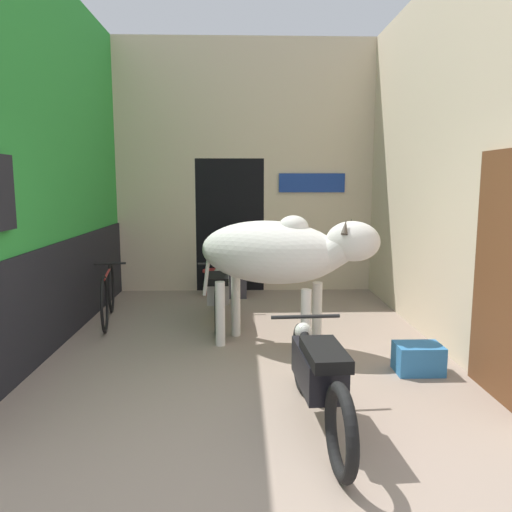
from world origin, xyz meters
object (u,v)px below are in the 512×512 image
shopkeeper_seated (237,261)px  motorcycle_near (318,374)px  motorcycle_far (218,292)px  plastic_stool (214,282)px  crate (418,358)px  bicycle (108,294)px  cow (278,253)px

shopkeeper_seated → motorcycle_near: bearing=-81.8°
motorcycle_far → plastic_stool: 1.54m
shopkeeper_seated → plastic_stool: bearing=164.4°
crate → plastic_stool: bearing=122.1°
motorcycle_far → bicycle: 1.45m
shopkeeper_seated → crate: bearing=-61.9°
cow → plastic_stool: 2.88m
motorcycle_near → crate: 1.58m
cow → shopkeeper_seated: (-0.46, 2.52, -0.48)m
cow → motorcycle_far: 1.47m
cow → motorcycle_near: bearing=-84.8°
motorcycle_far → crate: (2.01, -1.90, -0.26)m
motorcycle_far → plastic_stool: motorcycle_far is taller
cow → shopkeeper_seated: 2.61m
bicycle → plastic_stool: size_ratio=4.03×
crate → bicycle: bearing=151.2°
cow → crate: (1.31, -0.79, -0.93)m
cow → crate: cow is taller
cow → motorcycle_near: 1.97m
motorcycle_far → shopkeeper_seated: 1.45m
cow → bicycle: size_ratio=1.21×
motorcycle_near → plastic_stool: bearing=102.7°
bicycle → plastic_stool: 2.01m
bicycle → motorcycle_far: bearing=-0.2°
cow → shopkeeper_seated: cow is taller
shopkeeper_seated → plastic_stool: (-0.38, 0.11, -0.36)m
cow → motorcycle_far: size_ratio=1.08×
crate → shopkeeper_seated: bearing=118.1°
motorcycle_far → bicycle: size_ratio=1.12×
shopkeeper_seated → plastic_stool: size_ratio=2.68×
bicycle → shopkeeper_seated: (1.70, 1.41, 0.22)m
cow → bicycle: (-2.16, 1.11, -0.70)m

